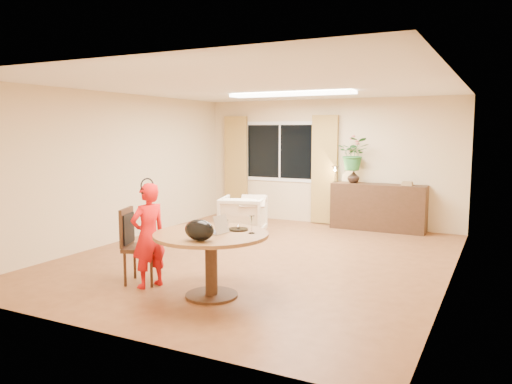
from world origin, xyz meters
TOP-DOWN VIEW (x-y plane):
  - floor at (0.00, 0.00)m, footprint 6.50×6.50m
  - ceiling at (0.00, 0.00)m, footprint 6.50×6.50m
  - wall_back at (0.00, 3.25)m, footprint 5.50×0.00m
  - wall_left at (-2.75, 0.00)m, footprint 0.00×6.50m
  - wall_right at (2.75, 0.00)m, footprint 0.00×6.50m
  - window at (-1.10, 3.23)m, footprint 1.70×0.03m
  - curtain_left at (-2.15, 3.15)m, footprint 0.55×0.08m
  - curtain_right at (-0.05, 3.15)m, footprint 0.55×0.08m
  - ceiling_panel at (0.00, 1.20)m, footprint 2.20×0.35m
  - dining_table at (0.30, -1.86)m, footprint 1.34×1.34m
  - dining_chair at (-0.78, -1.80)m, footprint 0.58×0.56m
  - child at (-0.60, -1.89)m, footprint 0.55×0.45m
  - laptop at (0.28, -1.83)m, footprint 0.37×0.27m
  - tumbler at (0.31, -1.56)m, footprint 0.08×0.08m
  - wine_glass at (0.73, -1.68)m, footprint 0.09×0.09m
  - pot_lid at (0.50, -1.58)m, footprint 0.30×0.30m
  - handbag at (0.40, -2.28)m, footprint 0.39×0.30m
  - armchair at (-1.00, 1.34)m, footprint 0.99×1.01m
  - throw at (-0.75, 1.26)m, footprint 0.63×0.68m
  - sideboard at (1.12, 3.01)m, footprint 1.83×0.45m
  - vase at (0.61, 3.01)m, footprint 0.29×0.29m
  - bouquet at (0.60, 3.01)m, footprint 0.69×0.63m
  - book_stack at (1.66, 3.01)m, footprint 0.23×0.19m
  - desk_lamp at (0.24, 2.96)m, footprint 0.16×0.16m

SIDE VIEW (x-z plane):
  - floor at x=0.00m, z-range 0.00..0.00m
  - armchair at x=-1.00m, z-range 0.00..0.74m
  - sideboard at x=1.12m, z-range 0.00..0.91m
  - dining_chair at x=-0.78m, z-range 0.00..0.97m
  - dining_table at x=0.30m, z-range 0.22..0.98m
  - child at x=-0.60m, z-range 0.00..1.31m
  - throw at x=-0.75m, z-range 0.74..0.77m
  - pot_lid at x=0.50m, z-range 0.76..0.80m
  - tumbler at x=0.31m, z-range 0.76..0.87m
  - wine_glass at x=0.73m, z-range 0.76..0.98m
  - laptop at x=0.28m, z-range 0.76..0.99m
  - handbag at x=0.40m, z-range 0.76..1.00m
  - book_stack at x=1.66m, z-range 0.91..1.00m
  - vase at x=0.61m, z-range 0.91..1.16m
  - desk_lamp at x=0.24m, z-range 0.91..1.26m
  - curtain_left at x=-2.15m, z-range 0.02..2.27m
  - curtain_right at x=-0.05m, z-range 0.02..2.27m
  - wall_back at x=0.00m, z-range -1.45..4.05m
  - wall_left at x=-2.75m, z-range -1.95..4.55m
  - wall_right at x=2.75m, z-range -1.95..4.55m
  - bouquet at x=0.60m, z-range 1.16..1.82m
  - window at x=-1.10m, z-range 0.85..2.15m
  - ceiling_panel at x=0.00m, z-range 2.54..2.59m
  - ceiling at x=0.00m, z-range 2.60..2.60m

